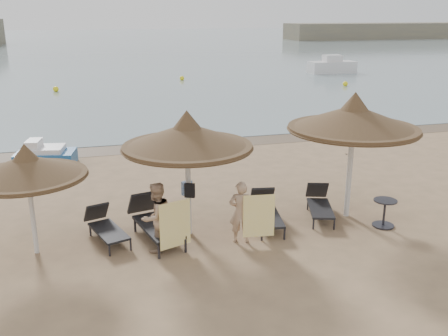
# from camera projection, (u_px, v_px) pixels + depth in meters

# --- Properties ---
(ground) EXTENTS (160.00, 160.00, 0.00)m
(ground) POSITION_uv_depth(u_px,v_px,m) (218.00, 253.00, 10.93)
(ground) COLOR #9A7956
(ground) RESTS_ON ground
(sea) EXTENTS (200.00, 140.00, 0.03)m
(sea) POSITION_uv_depth(u_px,v_px,m) (99.00, 43.00, 84.55)
(sea) COLOR slate
(sea) RESTS_ON ground
(wet_sand_strip) EXTENTS (200.00, 1.60, 0.01)m
(wet_sand_strip) POSITION_uv_depth(u_px,v_px,m) (157.00, 147.00, 19.58)
(wet_sand_strip) COLOR brown
(wet_sand_strip) RESTS_ON ground
(palapa_left) EXTENTS (2.49, 2.49, 2.47)m
(palapa_left) POSITION_uv_depth(u_px,v_px,m) (27.00, 167.00, 10.38)
(palapa_left) COLOR silver
(palapa_left) RESTS_ON ground
(palapa_center) EXTENTS (3.01, 3.01, 2.98)m
(palapa_center) POSITION_uv_depth(u_px,v_px,m) (187.00, 137.00, 11.22)
(palapa_center) COLOR silver
(palapa_center) RESTS_ON ground
(palapa_right) EXTENTS (3.25, 3.25, 3.22)m
(palapa_right) POSITION_uv_depth(u_px,v_px,m) (354.00, 119.00, 12.20)
(palapa_right) COLOR silver
(palapa_right) RESTS_ON ground
(lounger_far_left) EXTENTS (1.02, 1.72, 0.73)m
(lounger_far_left) POSITION_uv_depth(u_px,v_px,m) (105.00, 226.00, 11.55)
(lounger_far_left) COLOR #27272E
(lounger_far_left) RESTS_ON ground
(lounger_near_left) EXTENTS (1.14, 2.18, 0.93)m
(lounger_near_left) POSITION_uv_depth(u_px,v_px,m) (153.00, 220.00, 11.66)
(lounger_near_left) COLOR #27272E
(lounger_near_left) RESTS_ON ground
(lounger_near_right) EXTENTS (0.88, 1.85, 0.80)m
(lounger_near_right) POSITION_uv_depth(u_px,v_px,m) (266.00, 210.00, 12.37)
(lounger_near_right) COLOR #27272E
(lounger_near_right) RESTS_ON ground
(lounger_far_right) EXTENTS (1.04, 1.75, 0.75)m
(lounger_far_right) POSITION_uv_depth(u_px,v_px,m) (319.00, 203.00, 12.89)
(lounger_far_right) COLOR #27272E
(lounger_far_right) RESTS_ON ground
(side_table) EXTENTS (0.57, 0.57, 0.69)m
(side_table) POSITION_uv_depth(u_px,v_px,m) (384.00, 214.00, 12.23)
(side_table) COLOR #27272E
(side_table) RESTS_ON ground
(person_left) EXTENTS (1.00, 0.92, 1.83)m
(person_left) POSITION_uv_depth(u_px,v_px,m) (156.00, 212.00, 10.82)
(person_left) COLOR tan
(person_left) RESTS_ON ground
(person_right) EXTENTS (0.89, 0.71, 1.70)m
(person_right) POSITION_uv_depth(u_px,v_px,m) (241.00, 207.00, 11.25)
(person_right) COLOR tan
(person_right) RESTS_ON ground
(towel_left) EXTENTS (0.71, 0.27, 1.05)m
(towel_left) POSITION_uv_depth(u_px,v_px,m) (175.00, 225.00, 10.64)
(towel_left) COLOR yellow
(towel_left) RESTS_ON ground
(towel_right) EXTENTS (0.72, 0.11, 1.01)m
(towel_right) POSITION_uv_depth(u_px,v_px,m) (259.00, 216.00, 11.15)
(towel_right) COLOR yellow
(towel_right) RESTS_ON ground
(bag_patterned) EXTENTS (0.28, 0.17, 0.33)m
(bag_patterned) POSITION_uv_depth(u_px,v_px,m) (187.00, 188.00, 11.77)
(bag_patterned) COLOR silver
(bag_patterned) RESTS_ON ground
(bag_dark) EXTENTS (0.25, 0.17, 0.34)m
(bag_dark) POSITION_uv_depth(u_px,v_px,m) (190.00, 190.00, 11.44)
(bag_dark) COLOR black
(bag_dark) RESTS_ON ground
(pedal_boat) EXTENTS (2.11, 1.47, 0.90)m
(pedal_boat) POSITION_uv_depth(u_px,v_px,m) (45.00, 156.00, 17.13)
(pedal_boat) COLOR #1A518D
(pedal_boat) RESTS_ON ground
(buoy_left) EXTENTS (0.37, 0.37, 0.37)m
(buoy_left) POSITION_uv_depth(u_px,v_px,m) (56.00, 89.00, 32.93)
(buoy_left) COLOR yellow
(buoy_left) RESTS_ON ground
(buoy_mid) EXTENTS (0.35, 0.35, 0.35)m
(buoy_mid) POSITION_uv_depth(u_px,v_px,m) (182.00, 78.00, 38.49)
(buoy_mid) COLOR yellow
(buoy_mid) RESTS_ON ground
(buoy_right) EXTENTS (0.36, 0.36, 0.36)m
(buoy_right) POSITION_uv_depth(u_px,v_px,m) (345.00, 84.00, 35.42)
(buoy_right) COLOR yellow
(buoy_right) RESTS_ON ground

